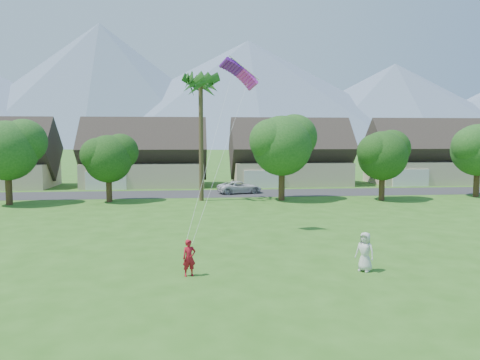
{
  "coord_description": "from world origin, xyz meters",
  "views": [
    {
      "loc": [
        -2.8,
        -17.87,
        6.46
      ],
      "look_at": [
        0.0,
        10.0,
        3.8
      ],
      "focal_mm": 35.0,
      "sensor_mm": 36.0,
      "label": 1
    }
  ],
  "objects": [
    {
      "name": "parked_car",
      "position": [
        2.37,
        34.0,
        0.69
      ],
      "size": [
        5.37,
        3.42,
        1.38
      ],
      "primitive_type": "imported",
      "rotation": [
        0.0,
        0.0,
        1.81
      ],
      "color": "silver",
      "rests_on": "ground"
    },
    {
      "name": "fan_palm",
      "position": [
        -2.0,
        28.5,
        11.8
      ],
      "size": [
        3.0,
        3.0,
        13.8
      ],
      "color": "#4C3D26",
      "rests_on": "ground"
    },
    {
      "name": "kite_flyer",
      "position": [
        -3.03,
        3.34,
        0.85
      ],
      "size": [
        0.71,
        0.57,
        1.7
      ],
      "primitive_type": "imported",
      "rotation": [
        0.0,
        0.0,
        0.29
      ],
      "color": "#A41220",
      "rests_on": "ground"
    },
    {
      "name": "ground",
      "position": [
        0.0,
        0.0,
        0.0
      ],
      "size": [
        500.0,
        500.0,
        0.0
      ],
      "primitive_type": "plane",
      "color": "#2D6019",
      "rests_on": "ground"
    },
    {
      "name": "watcher",
      "position": [
        5.32,
        3.27,
        0.95
      ],
      "size": [
        1.08,
        1.08,
        1.89
      ],
      "primitive_type": "imported",
      "rotation": [
        0.0,
        0.0,
        -0.79
      ],
      "color": "silver",
      "rests_on": "ground"
    },
    {
      "name": "street",
      "position": [
        0.0,
        34.0,
        0.01
      ],
      "size": [
        90.0,
        7.0,
        0.01
      ],
      "primitive_type": "cube",
      "color": "#2D2D30",
      "rests_on": "ground"
    },
    {
      "name": "houses_row",
      "position": [
        0.49,
        42.99,
        3.44
      ],
      "size": [
        72.75,
        8.19,
        8.86
      ],
      "color": "beige",
      "rests_on": "ground"
    },
    {
      "name": "mountain_ridge",
      "position": [
        10.4,
        260.0,
        29.07
      ],
      "size": [
        540.0,
        240.0,
        70.0
      ],
      "color": "slate",
      "rests_on": "ground"
    },
    {
      "name": "tree_row",
      "position": [
        -1.14,
        27.92,
        4.89
      ],
      "size": [
        62.27,
        6.67,
        8.45
      ],
      "color": "#47301C",
      "rests_on": "ground"
    },
    {
      "name": "parafoil_kite",
      "position": [
        0.3,
        12.93,
        10.6
      ],
      "size": [
        2.71,
        1.18,
        0.5
      ],
      "rotation": [
        0.0,
        0.0,
        0.15
      ],
      "color": "#7016A9",
      "rests_on": "ground"
    }
  ]
}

